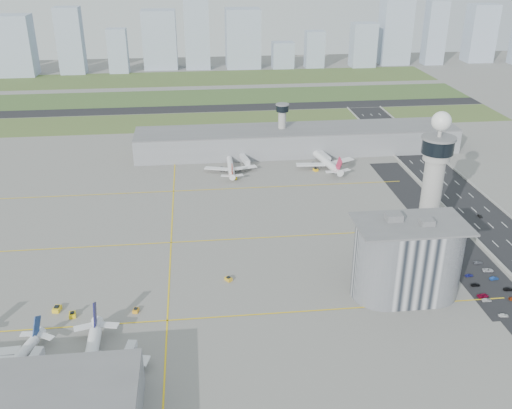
{
  "coord_description": "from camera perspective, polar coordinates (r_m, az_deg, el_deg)",
  "views": [
    {
      "loc": [
        -26.89,
        -204.05,
        125.74
      ],
      "look_at": [
        0.0,
        35.0,
        15.0
      ],
      "focal_mm": 40.0,
      "sensor_mm": 36.0,
      "label": 1
    }
  ],
  "objects": [
    {
      "name": "ground",
      "position": [
        241.19,
        0.94,
        -6.71
      ],
      "size": [
        1000.0,
        1000.0,
        0.0
      ],
      "primitive_type": "plane",
      "color": "gray"
    },
    {
      "name": "grass_strip_0",
      "position": [
        447.14,
        -5.33,
        8.28
      ],
      "size": [
        480.0,
        50.0,
        0.08
      ],
      "primitive_type": "cube",
      "color": "#435528",
      "rests_on": "ground"
    },
    {
      "name": "grass_strip_1",
      "position": [
        519.54,
        -5.56,
        10.6
      ],
      "size": [
        480.0,
        60.0,
        0.08
      ],
      "primitive_type": "cube",
      "color": "#3D5A2A",
      "rests_on": "ground"
    },
    {
      "name": "grass_strip_2",
      "position": [
        597.47,
        -5.75,
        12.45
      ],
      "size": [
        480.0,
        70.0,
        0.08
      ],
      "primitive_type": "cube",
      "color": "#506731",
      "rests_on": "ground"
    },
    {
      "name": "runway",
      "position": [
        482.75,
        -5.45,
        9.52
      ],
      "size": [
        480.0,
        22.0,
        0.1
      ],
      "primitive_type": "cube",
      "color": "black",
      "rests_on": "ground"
    },
    {
      "name": "barrier_left",
      "position": [
        271.39,
        22.68,
        -4.84
      ],
      "size": [
        0.6,
        500.0,
        1.2
      ],
      "primitive_type": "cube",
      "color": "#9E9E99",
      "rests_on": "ground"
    },
    {
      "name": "landside_road",
      "position": [
        259.07,
        21.52,
        -6.22
      ],
      "size": [
        18.0,
        260.0,
        0.08
      ],
      "primitive_type": "cube",
      "color": "black",
      "rests_on": "ground"
    },
    {
      "name": "parking_lot",
      "position": [
        249.28,
        22.32,
        -7.64
      ],
      "size": [
        20.0,
        44.0,
        0.1
      ],
      "primitive_type": "cube",
      "color": "black",
      "rests_on": "ground"
    },
    {
      "name": "taxiway_line_h_0",
      "position": [
        215.12,
        -8.86,
        -11.39
      ],
      "size": [
        260.0,
        0.6,
        0.01
      ],
      "primitive_type": "cube",
      "color": "yellow",
      "rests_on": "ground"
    },
    {
      "name": "taxiway_line_h_1",
      "position": [
        266.01,
        -8.49,
        -3.79
      ],
      "size": [
        260.0,
        0.6,
        0.01
      ],
      "primitive_type": "cube",
      "color": "yellow",
      "rests_on": "ground"
    },
    {
      "name": "taxiway_line_h_2",
      "position": [
        320.08,
        -8.25,
        1.32
      ],
      "size": [
        260.0,
        0.6,
        0.01
      ],
      "primitive_type": "cube",
      "color": "yellow",
      "rests_on": "ground"
    },
    {
      "name": "taxiway_line_v",
      "position": [
        266.01,
        -8.49,
        -3.79
      ],
      "size": [
        0.6,
        260.0,
        0.01
      ],
      "primitive_type": "cube",
      "color": "yellow",
      "rests_on": "ground"
    },
    {
      "name": "control_tower",
      "position": [
        250.94,
        17.3,
        2.36
      ],
      "size": [
        14.0,
        14.0,
        64.5
      ],
      "color": "#ADAAA5",
      "rests_on": "ground"
    },
    {
      "name": "secondary_tower",
      "position": [
        374.2,
        2.62,
        8.09
      ],
      "size": [
        8.6,
        8.6,
        31.9
      ],
      "color": "#ADAAA5",
      "rests_on": "ground"
    },
    {
      "name": "admin_building",
      "position": [
        227.07,
        14.87,
        -5.3
      ],
      "size": [
        42.0,
        24.0,
        33.5
      ],
      "color": "#B2B2B7",
      "rests_on": "ground"
    },
    {
      "name": "terminal_pier",
      "position": [
        377.23,
        4.15,
        6.45
      ],
      "size": [
        210.0,
        32.0,
        15.8
      ],
      "color": "gray",
      "rests_on": "ground"
    },
    {
      "name": "airplane_near_b",
      "position": [
        203.24,
        -23.34,
        -14.11
      ],
      "size": [
        40.38,
        43.87,
        10.12
      ],
      "primitive_type": null,
      "rotation": [
        0.0,
        0.0,
        -1.88
      ],
      "color": "white",
      "rests_on": "ground"
    },
    {
      "name": "airplane_near_c",
      "position": [
        194.39,
        -16.41,
        -14.4
      ],
      "size": [
        39.41,
        45.99,
        12.61
      ],
      "primitive_type": null,
      "rotation": [
        0.0,
        0.0,
        -1.55
      ],
      "color": "white",
      "rests_on": "ground"
    },
    {
      "name": "airplane_far_a",
      "position": [
        343.94,
        -2.57,
        4.19
      ],
      "size": [
        32.53,
        38.07,
        10.52
      ],
      "primitive_type": null,
      "rotation": [
        0.0,
        0.0,
        1.55
      ],
      "color": "white",
      "rests_on": "ground"
    },
    {
      "name": "airplane_far_b",
      "position": [
        353.15,
        6.93,
        4.77
      ],
      "size": [
        46.14,
        51.48,
        12.61
      ],
      "primitive_type": null,
      "rotation": [
        0.0,
        0.0,
        1.76
      ],
      "color": "white",
      "rests_on": "ground"
    },
    {
      "name": "jet_bridge_near_1",
      "position": [
        196.76,
        -22.31,
        -16.17
      ],
      "size": [
        5.39,
        14.31,
        5.7
      ],
      "primitive_type": null,
      "rotation": [
        0.0,
        0.0,
        1.4
      ],
      "color": "silver",
      "rests_on": "ground"
    },
    {
      "name": "jet_bridge_near_2",
      "position": [
        190.39,
        -13.27,
        -16.29
      ],
      "size": [
        5.39,
        14.31,
        5.7
      ],
      "primitive_type": null,
      "rotation": [
        0.0,
        0.0,
        1.4
      ],
      "color": "silver",
      "rests_on": "ground"
    },
    {
      "name": "jet_bridge_far_0",
      "position": [
        358.98,
        -1.42,
        4.69
      ],
      "size": [
        5.39,
        14.31,
        5.7
      ],
      "primitive_type": null,
      "rotation": [
        0.0,
        0.0,
        -1.4
      ],
      "color": "silver",
      "rests_on": "ground"
    },
    {
      "name": "jet_bridge_far_1",
      "position": [
        366.41,
        6.42,
        4.96
      ],
      "size": [
        5.39,
        14.31,
        5.7
      ],
      "primitive_type": null,
      "rotation": [
        0.0,
        0.0,
        -1.4
      ],
      "color": "silver",
      "rests_on": "ground"
    },
    {
      "name": "tug_0",
      "position": [
        229.48,
        -19.29,
        -9.78
      ],
      "size": [
        3.17,
        4.07,
        2.12
      ],
      "primitive_type": null,
      "rotation": [
        0.0,
        0.0,
        2.95
      ],
      "color": "yellow",
      "rests_on": "ground"
    },
    {
      "name": "tug_1",
      "position": [
        224.62,
        -17.89,
        -10.41
      ],
      "size": [
        2.77,
        3.65,
        1.94
      ],
      "primitive_type": null,
      "rotation": [
        0.0,
        0.0,
        0.15
      ],
      "color": "yellow",
      "rests_on": "ground"
    },
    {
      "name": "tug_2",
      "position": [
        221.22,
        -11.93,
        -10.28
      ],
      "size": [
        2.5,
        3.17,
        1.64
      ],
      "primitive_type": null,
      "rotation": [
        0.0,
        0.0,
        -0.22
      ],
      "color": "orange",
      "rests_on": "ground"
    },
    {
      "name": "tug_3",
      "position": [
        234.99,
        -2.77,
        -7.41
      ],
      "size": [
        3.38,
        3.63,
        1.74
      ],
      "primitive_type": null,
      "rotation": [
        0.0,
        0.0,
        -2.54
      ],
      "color": "gold",
      "rests_on": "ground"
    },
    {
      "name": "tug_4",
      "position": [
        333.17,
        -2.18,
        2.69
      ],
      "size": [
        3.08,
        2.13,
        1.78
      ],
      "primitive_type": null,
      "rotation": [
        0.0,
        0.0,
        1.56
      ],
      "color": "yellow",
      "rests_on": "ground"
    },
    {
      "name": "tug_5",
      "position": [
        347.13,
        5.98,
        3.5
      ],
      "size": [
        3.05,
        3.65,
        1.81
      ],
      "primitive_type": null,
      "rotation": [
        0.0,
        0.0,
        -2.8
      ],
      "color": "yellow",
      "rests_on": "ground"
    },
    {
      "name": "car_lot_0",
      "position": [
        232.95,
        23.51,
        -10.12
      ],
      "size": [
        3.82,
        1.92,
        1.25
      ],
      "primitive_type": "imported",
      "rotation": [
        0.0,
        0.0,
        1.45
      ],
      "color": "white",
      "rests_on": "ground"
    },
    {
      "name": "car_lot_1",
      "position": [
        239.43,
        22.06,
        -8.85
      ],
      "size": [
        3.64,
        1.27,
        1.2
      ],
      "primitive_type": "imported",
      "rotation": [
        0.0,
        0.0,
        1.57
      ],
      "color": "gray",
      "rests_on": "ground"
    },
    {
      "name": "car_lot_2",
      "position": [
        241.58,
        21.75,
        -8.46
      ],
      "size": [
        4.88,
        2.83,
        1.28
      ],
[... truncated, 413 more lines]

